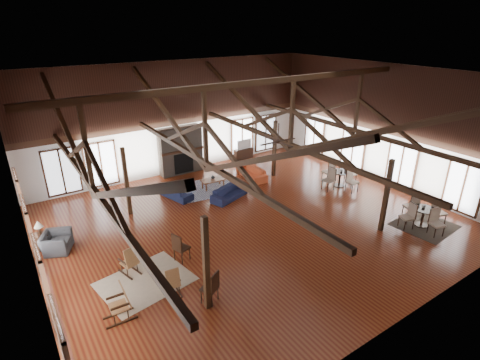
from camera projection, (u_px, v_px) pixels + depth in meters
floor at (250, 221)px, 15.83m from camera, size 16.00×16.00×0.00m
ceiling at (252, 76)px, 13.47m from camera, size 16.00×14.00×0.02m
wall_back at (176, 119)px, 20.01m from camera, size 16.00×0.02×6.00m
wall_front at (413, 232)px, 9.29m from camera, size 16.00×0.02×6.00m
wall_left at (20, 206)px, 10.58m from camera, size 0.02×14.00×6.00m
wall_right at (382, 125)px, 18.72m from camera, size 0.02×14.00×6.00m
roof_truss at (252, 129)px, 14.25m from camera, size 15.60×14.07×3.14m
post_grid at (251, 189)px, 15.23m from camera, size 8.16×7.16×3.05m
fireplace at (181, 151)px, 20.43m from camera, size 2.50×0.69×2.60m
ceiling_fan at (278, 141)px, 13.85m from camera, size 1.60×1.60×0.75m
sofa_navy_front at (229, 193)px, 17.77m from camera, size 2.11×1.38×0.57m
sofa_navy_left at (177, 193)px, 17.88m from camera, size 1.87×1.13×0.51m
sofa_orange at (252, 173)px, 20.12m from camera, size 2.09×0.93×0.60m
coffee_table at (213, 180)px, 18.86m from camera, size 1.24×0.69×0.46m
vase at (213, 177)px, 18.90m from camera, size 0.24×0.24×0.21m
armchair at (56, 242)px, 13.71m from camera, size 1.37×1.31×0.70m
side_table_lamp at (41, 238)px, 13.83m from camera, size 0.45×0.45×1.15m
rocking_chair_a at (130, 262)px, 12.37m from camera, size 0.62×0.89×1.04m
rocking_chair_b at (172, 282)px, 11.44m from camera, size 0.47×0.79×0.98m
rocking_chair_c at (122, 302)px, 10.52m from camera, size 0.90×0.52×1.14m
side_chair_a at (179, 246)px, 12.96m from camera, size 0.60×0.60×1.11m
side_chair_b at (212, 285)px, 11.06m from camera, size 0.62×0.62×1.08m
cafe_table_near at (423, 214)px, 15.33m from camera, size 2.10×2.10×1.08m
cafe_table_far at (340, 176)px, 19.01m from camera, size 2.14×2.14×1.12m
cup_near at (424, 207)px, 15.29m from camera, size 0.16×0.16×0.10m
cup_far at (342, 171)px, 18.83m from camera, size 0.15×0.15×0.11m
tv_console at (243, 153)px, 23.00m from camera, size 1.23×0.46×0.61m
television at (243, 144)px, 22.78m from camera, size 1.02×0.18×0.58m
rug_tan at (145, 282)px, 12.18m from camera, size 3.09×2.60×0.01m
rug_navy at (209, 188)px, 19.01m from camera, size 3.42×2.72×0.01m
rug_dark at (424, 225)px, 15.53m from camera, size 2.41×2.22×0.01m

